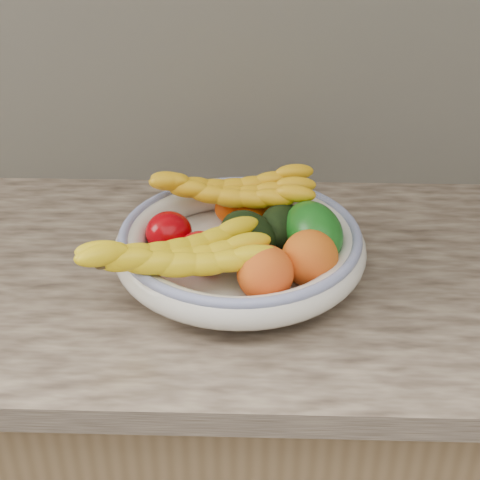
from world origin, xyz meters
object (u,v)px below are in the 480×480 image
object	(u,v)px
banana_bunch_back	(232,195)
banana_bunch_front	(177,260)
green_mango	(313,232)
fruit_bowl	(240,246)

from	to	relation	value
banana_bunch_back	banana_bunch_front	bearing A→B (deg)	-110.12
green_mango	banana_bunch_front	bearing A→B (deg)	-178.37
fruit_bowl	banana_bunch_back	size ratio (longest dim) A/B	1.38
green_mango	banana_bunch_back	distance (m)	0.16
fruit_bowl	green_mango	size ratio (longest dim) A/B	3.17
fruit_bowl	banana_bunch_back	xyz separation A→B (m)	(-0.02, 0.09, 0.04)
green_mango	banana_bunch_front	size ratio (longest dim) A/B	0.41
green_mango	banana_bunch_front	world-z (taller)	green_mango
banana_bunch_back	fruit_bowl	bearing A→B (deg)	-80.00
fruit_bowl	banana_bunch_back	distance (m)	0.10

